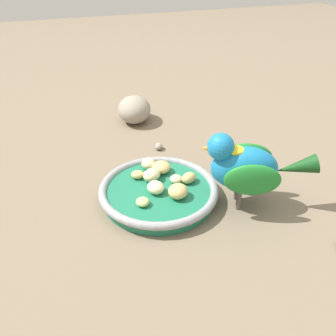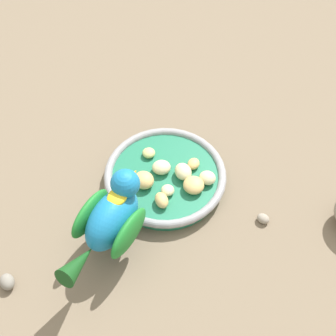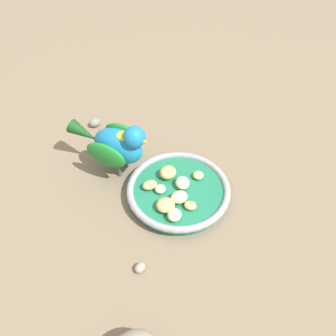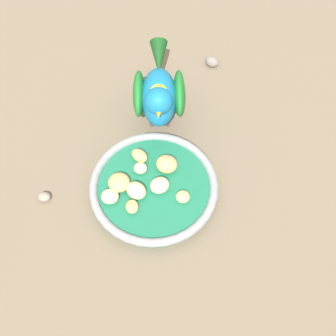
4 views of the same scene
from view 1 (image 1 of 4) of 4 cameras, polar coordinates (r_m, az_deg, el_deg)
ground_plane at (r=0.71m, az=-2.61°, el=-5.45°), size 4.00×4.00×0.00m
feeding_bowl at (r=0.71m, az=-1.49°, el=-3.72°), size 0.23×0.23×0.03m
apple_piece_0 at (r=0.69m, az=-1.93°, el=-3.07°), size 0.04×0.04×0.02m
apple_piece_1 at (r=0.72m, az=-2.56°, el=-1.09°), size 0.04×0.05×0.02m
apple_piece_2 at (r=0.72m, az=1.24°, el=-1.73°), size 0.03×0.03×0.02m
apple_piece_3 at (r=0.66m, az=-3.99°, el=-5.30°), size 0.03×0.03×0.01m
apple_piece_4 at (r=0.68m, az=1.58°, el=-3.63°), size 0.05×0.05×0.03m
apple_piece_5 at (r=0.72m, az=3.27°, el=-1.54°), size 0.04×0.04×0.02m
apple_piece_6 at (r=0.75m, az=-1.09°, el=0.12°), size 0.05×0.05×0.02m
apple_piece_7 at (r=0.76m, az=-3.09°, el=0.72°), size 0.04×0.04×0.02m
apple_piece_8 at (r=0.73m, az=-4.77°, el=-1.04°), size 0.03×0.03×0.02m
parrot at (r=0.67m, az=12.19°, el=0.30°), size 0.13×0.21×0.15m
rock_large at (r=1.01m, az=-5.28°, el=9.11°), size 0.13×0.12×0.07m
pebble_0 at (r=0.88m, az=-1.46°, el=3.40°), size 0.03×0.03×0.02m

